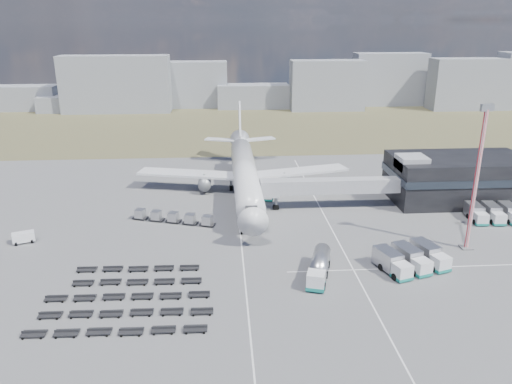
{
  "coord_description": "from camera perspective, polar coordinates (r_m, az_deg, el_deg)",
  "views": [
    {
      "loc": [
        -5.06,
        -80.01,
        38.93
      ],
      "look_at": [
        1.89,
        20.75,
        4.0
      ],
      "focal_mm": 35.0,
      "sensor_mm": 36.0,
      "label": 1
    }
  ],
  "objects": [
    {
      "name": "service_trucks_near",
      "position": [
        86.68,
        17.31,
        -7.29
      ],
      "size": [
        12.16,
        10.55,
        3.12
      ],
      "rotation": [
        0.0,
        0.0,
        0.32
      ],
      "color": "silver",
      "rests_on": "ground"
    },
    {
      "name": "baggage_dollies",
      "position": [
        77.11,
        -14.47,
        -11.59
      ],
      "size": [
        25.31,
        19.59,
        0.75
      ],
      "rotation": [
        0.0,
        0.0,
        -0.02
      ],
      "color": "black",
      "rests_on": "ground"
    },
    {
      "name": "terminal",
      "position": [
        121.39,
        22.05,
        1.54
      ],
      "size": [
        30.4,
        16.4,
        11.0
      ],
      "color": "black",
      "rests_on": "ground"
    },
    {
      "name": "jet_bridge",
      "position": [
        108.05,
        7.45,
        0.64
      ],
      "size": [
        30.3,
        3.8,
        7.05
      ],
      "color": "#939399",
      "rests_on": "ground"
    },
    {
      "name": "utility_van",
      "position": [
        101.47,
        -25.03,
        -4.75
      ],
      "size": [
        4.18,
        2.99,
        2.07
      ],
      "primitive_type": "cube",
      "rotation": [
        0.0,
        0.0,
        0.37
      ],
      "color": "silver",
      "rests_on": "ground"
    },
    {
      "name": "floodlight_mast",
      "position": [
        93.57,
        23.87,
        1.32
      ],
      "size": [
        2.48,
        2.0,
        25.95
      ],
      "rotation": [
        0.0,
        0.0,
        0.2
      ],
      "color": "red",
      "rests_on": "ground"
    },
    {
      "name": "skyline",
      "position": [
        232.16,
        -0.64,
        11.96
      ],
      "size": [
        312.69,
        27.16,
        25.26
      ],
      "color": "gray",
      "rests_on": "ground"
    },
    {
      "name": "fuel_tanker",
      "position": [
        80.78,
        7.21,
        -8.47
      ],
      "size": [
        5.85,
        11.3,
        3.55
      ],
      "rotation": [
        0.0,
        0.0,
        -0.3
      ],
      "color": "silver",
      "rests_on": "ground"
    },
    {
      "name": "pushback_tug",
      "position": [
        96.07,
        -0.98,
        -4.39
      ],
      "size": [
        3.26,
        2.5,
        1.34
      ],
      "primitive_type": "cube",
      "rotation": [
        0.0,
        0.0,
        -0.34
      ],
      "color": "silver",
      "rests_on": "ground"
    },
    {
      "name": "service_trucks_far",
      "position": [
        112.83,
        25.48,
        -2.2
      ],
      "size": [
        9.92,
        7.78,
        2.87
      ],
      "rotation": [
        0.0,
        0.0,
        -0.07
      ],
      "color": "silver",
      "rests_on": "ground"
    },
    {
      "name": "grass_strip",
      "position": [
        194.02,
        -2.39,
        7.49
      ],
      "size": [
        420.0,
        90.0,
        0.01
      ],
      "primitive_type": "cube",
      "color": "brown",
      "rests_on": "ground"
    },
    {
      "name": "airliner",
      "position": [
        117.42,
        -1.31,
        2.43
      ],
      "size": [
        51.59,
        64.53,
        17.62
      ],
      "color": "silver",
      "rests_on": "ground"
    },
    {
      "name": "lane_markings",
      "position": [
        92.88,
        5.64,
        -5.8
      ],
      "size": [
        47.12,
        110.0,
        0.01
      ],
      "color": "silver",
      "rests_on": "ground"
    },
    {
      "name": "uld_row",
      "position": [
        102.33,
        -9.45,
        -2.86
      ],
      "size": [
        17.25,
        7.2,
        1.93
      ],
      "rotation": [
        0.0,
        0.0,
        -0.32
      ],
      "color": "black",
      "rests_on": "ground"
    },
    {
      "name": "ground",
      "position": [
        89.12,
        -0.3,
        -6.82
      ],
      "size": [
        420.0,
        420.0,
        0.0
      ],
      "primitive_type": "plane",
      "color": "#565659",
      "rests_on": "ground"
    },
    {
      "name": "catering_truck",
      "position": [
        114.69,
        1.46,
        -0.05
      ],
      "size": [
        3.55,
        6.13,
        2.64
      ],
      "rotation": [
        0.0,
        0.0,
        -0.22
      ],
      "color": "silver",
      "rests_on": "ground"
    }
  ]
}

